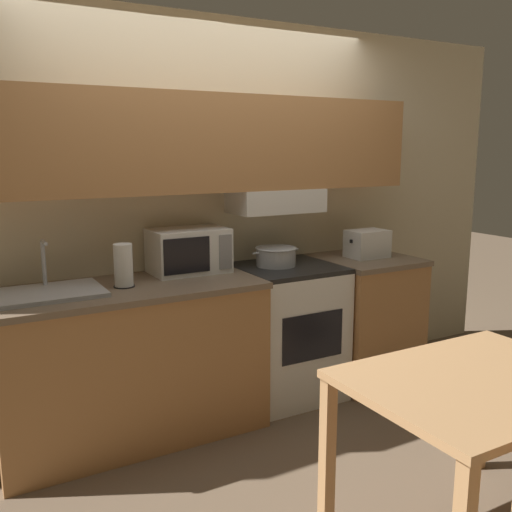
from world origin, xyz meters
name	(u,v)px	position (x,y,z in m)	size (l,w,h in m)	color
ground_plane	(210,390)	(0.00, 0.00, 0.00)	(16.00, 16.00, 0.00)	brown
wall_back	(212,183)	(0.01, -0.06, 1.48)	(5.25, 0.38, 2.55)	beige
lower_counter_main	(131,361)	(-0.66, -0.34, 0.46)	(1.55, 0.70, 0.92)	#B27A47
lower_counter_right_stub	(363,318)	(1.11, -0.34, 0.46)	(0.66, 0.70, 0.92)	#B27A47
stove_range	(286,331)	(0.44, -0.32, 0.46)	(0.66, 0.64, 0.92)	white
cooking_pot	(276,256)	(0.38, -0.28, 0.99)	(0.36, 0.28, 0.13)	#B7BABF
microwave	(189,251)	(-0.21, -0.17, 1.06)	(0.48, 0.32, 0.28)	white
toaster	(367,243)	(1.12, -0.34, 1.02)	(0.30, 0.21, 0.20)	white
sink_basin	(50,292)	(-1.09, -0.34, 0.94)	(0.55, 0.42, 0.28)	#B7BABF
paper_towel_roll	(123,266)	(-0.69, -0.35, 1.04)	(0.12, 0.12, 0.25)	black
dining_table	(479,400)	(0.34, -1.99, 0.66)	(1.10, 0.82, 0.76)	tan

